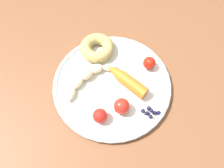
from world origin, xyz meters
TOP-DOWN VIEW (x-y plane):
  - ground_plane at (0.00, 0.00)m, footprint 6.00×6.00m
  - dining_table at (0.00, 0.00)m, footprint 0.94×0.95m
  - plate at (0.03, -0.04)m, footprint 0.31×0.31m
  - banana at (0.04, 0.02)m, footprint 0.12×0.13m
  - carrot_orange at (0.04, -0.08)m, footprint 0.11×0.12m
  - donut at (0.13, -0.00)m, footprint 0.12×0.12m
  - blueberry_pile at (-0.05, -0.14)m, footprint 0.03×0.05m
  - tomato_near at (-0.04, -0.07)m, footprint 0.04×0.04m
  - tomato_mid at (-0.07, -0.02)m, footprint 0.04×0.04m
  - tomato_far at (0.09, -0.14)m, footprint 0.03×0.03m

SIDE VIEW (x-z plane):
  - ground_plane at x=0.00m, z-range 0.00..0.00m
  - dining_table at x=0.00m, z-range 0.27..0.97m
  - plate at x=0.03m, z-range 0.71..0.72m
  - blueberry_pile at x=-0.05m, z-range 0.72..0.74m
  - banana at x=0.04m, z-range 0.72..0.75m
  - donut at x=0.13m, z-range 0.72..0.75m
  - carrot_orange at x=0.04m, z-range 0.72..0.75m
  - tomato_far at x=0.09m, z-range 0.72..0.75m
  - tomato_mid at x=-0.07m, z-range 0.72..0.75m
  - tomato_near at x=-0.04m, z-range 0.72..0.76m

